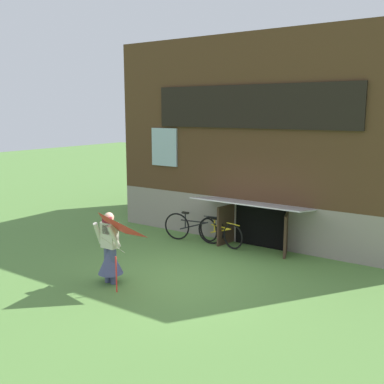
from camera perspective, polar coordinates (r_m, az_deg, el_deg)
The scene contains 6 objects.
ground_plane at distance 9.91m, azimuth -1.14°, elevation -10.69°, with size 60.00×60.00×0.00m, color #56843D.
log_house at distance 14.02m, azimuth 11.82°, elevation 6.77°, with size 8.63×5.91×5.48m.
person at distance 9.56m, azimuth -10.27°, elevation -7.65°, with size 0.60×0.52×1.50m.
kite at distance 8.81m, azimuth -11.66°, elevation -5.23°, with size 1.05×1.09×1.51m.
bicycle_yellow at distance 12.08m, azimuth 3.59°, elevation -5.10°, with size 1.53×0.41×0.71m.
bicycle_black at distance 12.36m, azimuth 0.22°, elevation -4.51°, with size 1.76×0.35×0.81m.
Camera 1 is at (5.38, -7.53, 3.54)m, focal length 42.43 mm.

